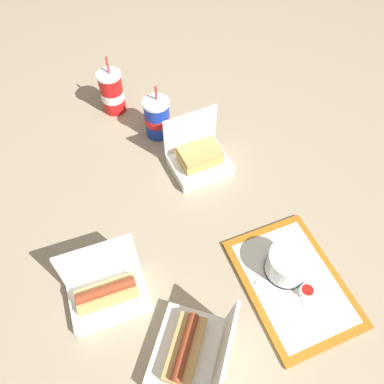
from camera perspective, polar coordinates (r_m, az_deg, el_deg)
The scene contains 11 objects.
ground_plane at distance 1.21m, azimuth -1.72°, elevation -0.97°, with size 3.20×3.20×0.00m, color gray.
food_tray at distance 1.10m, azimuth 15.09°, elevation -13.22°, with size 0.39×0.28×0.01m.
cake_container at distance 1.07m, azimuth 14.39°, elevation -10.55°, with size 0.12×0.12×0.08m.
ketchup_cup at distance 1.08m, azimuth 17.07°, elevation -14.28°, with size 0.04×0.04×0.02m.
napkin_stack at distance 1.11m, azimuth 17.85°, elevation -13.29°, with size 0.10×0.10×0.00m, color white.
plastic_fork at distance 1.07m, azimuth 12.30°, elevation -14.99°, with size 0.11×0.01×0.01m, color white.
clamshell_sandwich_back at distance 1.25m, azimuth 1.05°, elevation 5.21°, with size 0.16×0.19×0.19m.
clamshell_hotdog_right at distance 0.98m, azimuth -0.34°, elevation -23.17°, with size 0.27×0.27×0.19m.
clamshell_hotdog_center at distance 1.04m, azimuth -12.72°, elevation -14.72°, with size 0.17×0.22×0.17m.
soda_cup_left at distance 1.35m, azimuth -5.32°, elevation 11.17°, with size 0.09×0.09×0.21m.
soda_cup_front at distance 1.47m, azimuth -12.08°, elevation 14.60°, with size 0.09×0.09×0.22m.
Camera 1 is at (-0.63, 0.27, 1.00)m, focal length 35.00 mm.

